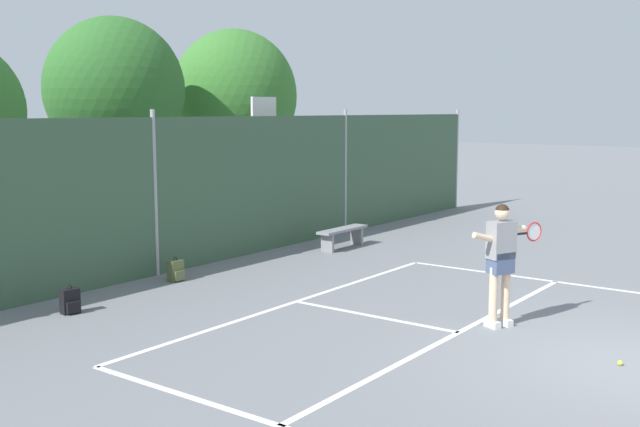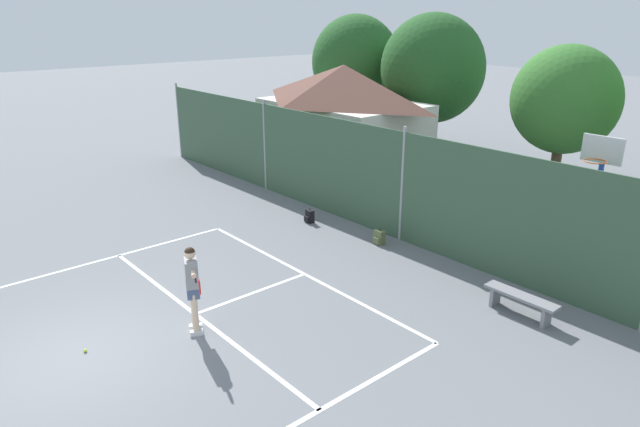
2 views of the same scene
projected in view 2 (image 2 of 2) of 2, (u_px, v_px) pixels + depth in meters
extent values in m
plane|color=slate|center=(77.00, 357.00, 10.61)|extent=(120.00, 120.00, 0.00)
cube|color=white|center=(304.00, 274.00, 13.98)|extent=(8.20, 0.10, 0.01)
cube|color=white|center=(18.00, 283.00, 13.53)|extent=(0.10, 11.00, 0.01)
cube|color=white|center=(195.00, 314.00, 12.13)|extent=(8.20, 0.10, 0.01)
cube|color=white|center=(253.00, 293.00, 13.04)|extent=(0.10, 2.97, 0.01)
cube|color=#38563D|center=(402.00, 187.00, 15.62)|extent=(26.00, 0.05, 3.09)
cylinder|color=#99999E|center=(179.00, 120.00, 24.88)|extent=(0.09, 0.09, 3.24)
cylinder|color=#99999E|center=(265.00, 145.00, 20.24)|extent=(0.09, 0.09, 3.24)
cylinder|color=#99999E|center=(402.00, 185.00, 15.59)|extent=(0.09, 0.09, 3.24)
cylinder|color=#284CB2|center=(592.00, 222.00, 13.10)|extent=(0.12, 0.12, 3.05)
cube|color=white|center=(602.00, 150.00, 12.46)|extent=(0.90, 0.06, 0.60)
torus|color=#D85919|center=(595.00, 161.00, 12.37)|extent=(0.48, 0.48, 0.02)
cube|color=silver|center=(343.00, 137.00, 22.71)|extent=(6.15, 4.13, 2.80)
pyramid|color=brown|center=(344.00, 83.00, 22.00)|extent=(6.64, 4.46, 1.41)
cylinder|color=brown|center=(354.00, 122.00, 28.08)|extent=(0.36, 0.36, 1.97)
ellipsoid|color=#235623|center=(355.00, 62.00, 27.12)|extent=(4.42, 3.98, 4.42)
cylinder|color=brown|center=(428.00, 137.00, 24.78)|extent=(0.36, 0.36, 1.94)
ellipsoid|color=#235623|center=(432.00, 69.00, 23.81)|extent=(4.53, 4.08, 4.53)
cylinder|color=brown|center=(555.00, 167.00, 20.61)|extent=(0.36, 0.36, 1.61)
ellipsoid|color=#38752D|center=(565.00, 100.00, 19.80)|extent=(3.79, 3.41, 3.79)
cube|color=silver|center=(196.00, 327.00, 11.55)|extent=(0.22, 0.29, 0.10)
cube|color=silver|center=(197.00, 333.00, 11.33)|extent=(0.22, 0.29, 0.10)
cylinder|color=beige|center=(194.00, 307.00, 11.39)|extent=(0.13, 0.13, 0.82)
cylinder|color=beige|center=(195.00, 312.00, 11.18)|extent=(0.13, 0.13, 0.82)
cube|color=#47567A|center=(193.00, 288.00, 11.13)|extent=(0.43, 0.37, 0.32)
cube|color=gray|center=(191.00, 273.00, 11.01)|extent=(0.46, 0.39, 0.56)
sphere|color=beige|center=(190.00, 253.00, 10.88)|extent=(0.22, 0.22, 0.22)
sphere|color=black|center=(190.00, 252.00, 10.87)|extent=(0.21, 0.21, 0.21)
cylinder|color=beige|center=(193.00, 272.00, 10.80)|extent=(0.54, 0.31, 0.17)
cylinder|color=beige|center=(190.00, 265.00, 11.25)|extent=(0.50, 0.29, 0.22)
cylinder|color=black|center=(195.00, 279.00, 10.65)|extent=(0.29, 0.16, 0.04)
torus|color=red|center=(200.00, 287.00, 10.34)|extent=(0.29, 0.15, 0.30)
cylinder|color=silver|center=(200.00, 287.00, 10.34)|extent=(0.24, 0.11, 0.26)
sphere|color=#CCE033|center=(85.00, 351.00, 10.76)|extent=(0.07, 0.07, 0.07)
cube|color=black|center=(310.00, 216.00, 17.38)|extent=(0.31, 0.23, 0.40)
cube|color=black|center=(306.00, 219.00, 17.35)|extent=(0.23, 0.10, 0.18)
torus|color=black|center=(310.00, 209.00, 17.31)|extent=(0.09, 0.03, 0.09)
cube|color=#566038|center=(380.00, 237.00, 15.75)|extent=(0.29, 0.20, 0.40)
cube|color=#566038|center=(376.00, 241.00, 15.71)|extent=(0.23, 0.07, 0.18)
torus|color=black|center=(380.00, 230.00, 15.68)|extent=(0.09, 0.02, 0.09)
cube|color=gray|center=(521.00, 296.00, 11.95)|extent=(1.60, 0.36, 0.06)
cube|color=gray|center=(495.00, 295.00, 12.45)|extent=(0.08, 0.32, 0.45)
cube|color=gray|center=(546.00, 316.00, 11.59)|extent=(0.08, 0.32, 0.45)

